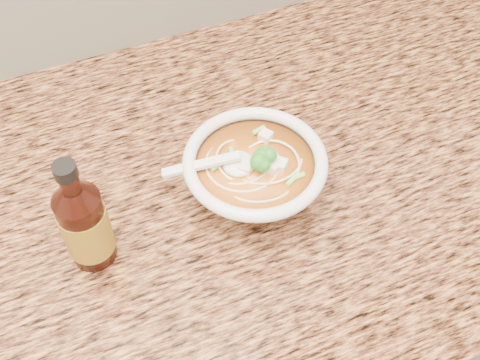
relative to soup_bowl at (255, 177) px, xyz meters
name	(u,v)px	position (x,y,z in m)	size (l,w,h in m)	color
soup_bowl	(255,177)	(0.00, 0.00, 0.00)	(0.20, 0.18, 0.10)	silver
hot_sauce_bottle	(85,224)	(-0.21, 0.00, 0.02)	(0.07, 0.07, 0.17)	#3B0F08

